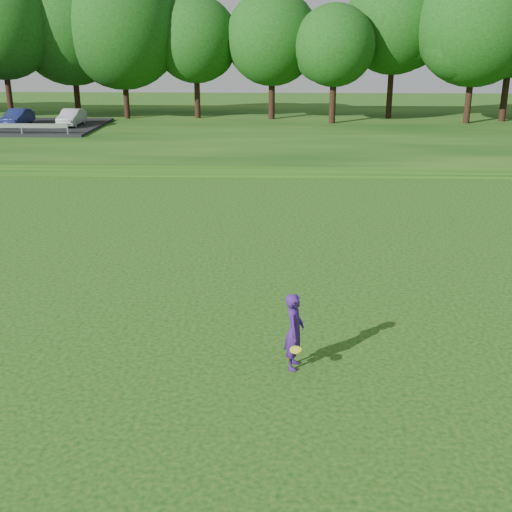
{
  "coord_description": "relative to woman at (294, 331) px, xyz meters",
  "views": [
    {
      "loc": [
        1.19,
        -14.46,
        7.28
      ],
      "look_at": [
        0.62,
        2.67,
        1.3
      ],
      "focal_mm": 45.0,
      "sensor_mm": 36.0,
      "label": 1
    }
  ],
  "objects": [
    {
      "name": "woman",
      "position": [
        0.0,
        0.0,
        0.0
      ],
      "size": [
        0.52,
        0.91,
        1.81
      ],
      "color": "#39176A",
      "rests_on": "ground"
    },
    {
      "name": "walking_path",
      "position": [
        -1.62,
        21.33,
        -0.89
      ],
      "size": [
        130.0,
        1.6,
        0.04
      ],
      "primitive_type": "cube",
      "color": "gray",
      "rests_on": "ground"
    },
    {
      "name": "ground",
      "position": [
        -1.62,
        1.33,
        -0.91
      ],
      "size": [
        140.0,
        140.0,
        0.0
      ],
      "primitive_type": "plane",
      "color": "#0B3B0C",
      "rests_on": "ground"
    },
    {
      "name": "treeline",
      "position": [
        -1.62,
        39.33,
        7.19
      ],
      "size": [
        104.0,
        7.0,
        15.0
      ],
      "primitive_type": null,
      "color": "#143B0D",
      "rests_on": "berm"
    },
    {
      "name": "berm",
      "position": [
        -1.62,
        35.33,
        -0.61
      ],
      "size": [
        130.0,
        30.0,
        0.6
      ],
      "primitive_type": "cube",
      "color": "#0B3B0C",
      "rests_on": "ground"
    }
  ]
}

